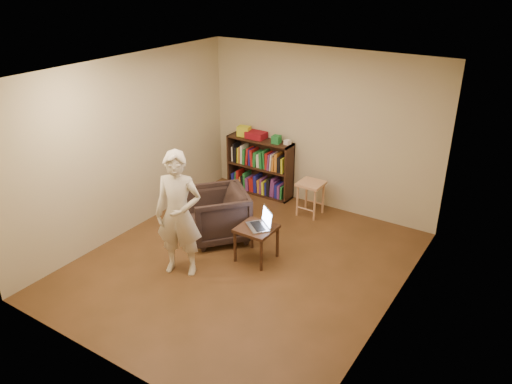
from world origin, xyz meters
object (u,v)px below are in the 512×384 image
Objects in this scene: side_table at (256,233)px; laptop at (262,223)px; armchair at (218,215)px; person at (179,214)px; bookshelf at (260,170)px; stool at (311,189)px.

side_table is 0.16m from laptop.
person is (0.12, -0.97, 0.46)m from armchair.
person reaches higher than bookshelf.
armchair is 0.81m from side_table.
person is at bearing -42.39° from armchair.
bookshelf is 1.43× the size of armchair.
side_table is at bearing -90.11° from stool.
laptop is 1.13m from person.
person reaches higher than side_table.
person is (-0.72, -0.83, 0.29)m from laptop.
bookshelf is at bearing 166.40° from stool.
bookshelf is at bearing 120.99° from side_table.
laptop is at bearing 27.15° from person.
stool is 0.33× the size of person.
side_table is 1.14× the size of laptop.
stool is at bearing 89.89° from side_table.
side_table is at bearing -59.01° from bookshelf.
laptop is at bearing -88.22° from stool.
armchair is 1.69× the size of side_table.
stool is 1.14× the size of side_table.
stool is 1.60m from side_table.
side_table is (1.13, -1.87, -0.03)m from bookshelf.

